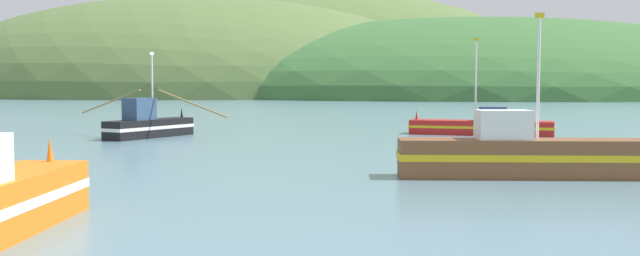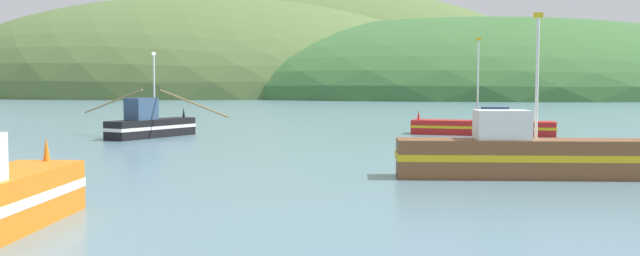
# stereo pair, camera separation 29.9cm
# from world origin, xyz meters

# --- Properties ---
(hill_far_left) EXTENTS (191.16, 152.93, 44.06)m
(hill_far_left) POSITION_xyz_m (25.78, 204.90, 0.00)
(hill_far_left) COLOR #386633
(hill_far_left) RESTS_ON ground
(hill_mid_left) EXTENTS (160.77, 128.62, 57.04)m
(hill_mid_left) POSITION_xyz_m (-53.78, 200.21, 0.00)
(hill_mid_left) COLOR #516B38
(hill_mid_left) RESTS_ON ground
(hill_mid_right) EXTENTS (207.51, 166.01, 77.85)m
(hill_mid_right) POSITION_xyz_m (-37.32, 256.64, 0.00)
(hill_mid_right) COLOR #516B38
(hill_mid_right) RESTS_ON ground
(fishing_boat_red) EXTENTS (10.08, 4.01, 6.78)m
(fishing_boat_red) POSITION_xyz_m (8.25, 44.20, 0.63)
(fishing_boat_red) COLOR red
(fishing_boat_red) RESTS_ON ground
(fishing_boat_brown) EXTENTS (9.92, 2.23, 6.30)m
(fishing_boat_brown) POSITION_xyz_m (6.74, 21.91, 0.89)
(fishing_boat_brown) COLOR brown
(fishing_boat_brown) RESTS_ON ground
(fishing_boat_black) EXTENTS (11.74, 7.06, 5.68)m
(fishing_boat_black) POSITION_xyz_m (-14.21, 39.74, 0.87)
(fishing_boat_black) COLOR black
(fishing_boat_black) RESTS_ON ground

